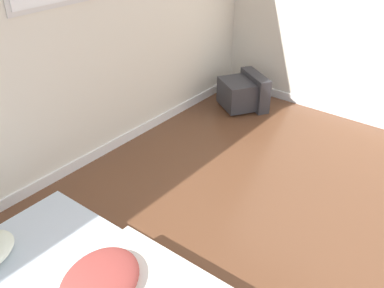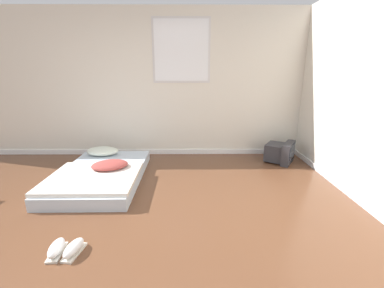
# 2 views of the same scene
# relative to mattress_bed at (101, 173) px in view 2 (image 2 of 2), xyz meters

# --- Properties ---
(ground_plane) EXTENTS (20.00, 20.00, 0.00)m
(ground_plane) POSITION_rel_mattress_bed_xyz_m (0.40, -1.41, -0.11)
(ground_plane) COLOR brown
(wall_back) EXTENTS (8.23, 0.08, 2.60)m
(wall_back) POSITION_rel_mattress_bed_xyz_m (0.41, 1.27, 1.18)
(wall_back) COLOR silver
(wall_back) RESTS_ON ground_plane
(mattress_bed) EXTENTS (1.15, 1.81, 0.31)m
(mattress_bed) POSITION_rel_mattress_bed_xyz_m (0.00, 0.00, 0.00)
(mattress_bed) COLOR silver
(mattress_bed) RESTS_ON ground_plane
(crt_tv) EXTENTS (0.60, 0.60, 0.36)m
(crt_tv) POSITION_rel_mattress_bed_xyz_m (2.87, 0.78, 0.06)
(crt_tv) COLOR #333338
(crt_tv) RESTS_ON ground_plane
(sneaker_pair) EXTENTS (0.29, 0.27, 0.10)m
(sneaker_pair) POSITION_rel_mattress_bed_xyz_m (0.20, -1.57, -0.06)
(sneaker_pair) COLOR silver
(sneaker_pair) RESTS_ON ground_plane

